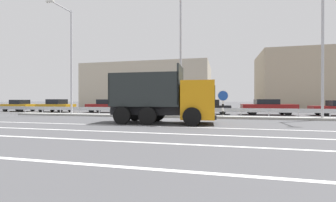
# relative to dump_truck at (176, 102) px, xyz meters

# --- Properties ---
(ground_plane) EXTENTS (320.00, 320.00, 0.00)m
(ground_plane) POSITION_rel_dump_truck_xyz_m (-2.08, 2.92, -1.31)
(ground_plane) COLOR #424244
(lane_strip_0) EXTENTS (51.43, 0.16, 0.01)m
(lane_strip_0) POSITION_rel_dump_truck_xyz_m (-0.85, -1.84, -1.31)
(lane_strip_0) COLOR silver
(lane_strip_0) RESTS_ON ground_plane
(lane_strip_1) EXTENTS (51.43, 0.16, 0.01)m
(lane_strip_1) POSITION_rel_dump_truck_xyz_m (-0.85, -4.28, -1.31)
(lane_strip_1) COLOR silver
(lane_strip_1) RESTS_ON ground_plane
(lane_strip_2) EXTENTS (51.43, 0.16, 0.01)m
(lane_strip_2) POSITION_rel_dump_truck_xyz_m (-0.85, -6.43, -1.31)
(lane_strip_2) COLOR silver
(lane_strip_2) RESTS_ON ground_plane
(lane_strip_3) EXTENTS (51.43, 0.16, 0.01)m
(lane_strip_3) POSITION_rel_dump_truck_xyz_m (-0.85, -9.18, -1.31)
(lane_strip_3) COLOR silver
(lane_strip_3) RESTS_ON ground_plane
(median_island) EXTENTS (28.29, 1.10, 0.18)m
(median_island) POSITION_rel_dump_truck_xyz_m (-2.08, 4.46, -1.22)
(median_island) COLOR gray
(median_island) RESTS_ON ground_plane
(median_guardrail) EXTENTS (51.43, 0.09, 0.78)m
(median_guardrail) POSITION_rel_dump_truck_xyz_m (-2.08, 5.37, -0.74)
(median_guardrail) COLOR #9EA0A5
(median_guardrail) RESTS_ON ground_plane
(dump_truck) EXTENTS (6.56, 2.99, 3.55)m
(dump_truck) POSITION_rel_dump_truck_xyz_m (0.00, 0.00, 0.00)
(dump_truck) COLOR orange
(dump_truck) RESTS_ON ground_plane
(median_road_sign) EXTENTS (0.81, 0.16, 2.19)m
(median_road_sign) POSITION_rel_dump_truck_xyz_m (2.87, 4.46, -0.13)
(median_road_sign) COLOR white
(median_road_sign) RESTS_ON ground_plane
(street_lamp_1) EXTENTS (0.71, 2.76, 9.74)m
(street_lamp_1) POSITION_rel_dump_truck_xyz_m (-10.81, 4.33, 4.11)
(street_lamp_1) COLOR #ADADB2
(street_lamp_1) RESTS_ON ground_plane
(street_lamp_2) EXTENTS (0.71, 2.36, 9.61)m
(street_lamp_2) POSITION_rel_dump_truck_xyz_m (-0.51, 4.44, 4.00)
(street_lamp_2) COLOR #ADADB2
(street_lamp_2) RESTS_ON ground_plane
(street_lamp_3) EXTENTS (0.70, 2.65, 9.18)m
(street_lamp_3) POSITION_rel_dump_truck_xyz_m (9.77, 4.24, 3.81)
(street_lamp_3) COLOR #ADADB2
(street_lamp_3) RESTS_ON ground_plane
(parked_car_0) EXTENTS (4.00, 1.98, 1.47)m
(parked_car_0) POSITION_rel_dump_truck_xyz_m (-21.98, 9.42, -0.58)
(parked_car_0) COLOR #B27A14
(parked_car_0) RESTS_ON ground_plane
(parked_car_1) EXTENTS (4.53, 2.10, 1.53)m
(parked_car_1) POSITION_rel_dump_truck_xyz_m (-16.55, 9.42, -0.56)
(parked_car_1) COLOR #B27A14
(parked_car_1) RESTS_ON ground_plane
(parked_car_2) EXTENTS (4.22, 2.11, 1.51)m
(parked_car_2) POSITION_rel_dump_truck_xyz_m (-10.34, 9.96, -0.56)
(parked_car_2) COLOR maroon
(parked_car_2) RESTS_ON ground_plane
(parked_car_3) EXTENTS (3.90, 2.09, 1.50)m
(parked_car_3) POSITION_rel_dump_truck_xyz_m (-4.60, 9.65, -0.56)
(parked_car_3) COLOR #A3A3A8
(parked_car_3) RESTS_ON ground_plane
(parked_car_4) EXTENTS (4.39, 1.88, 1.48)m
(parked_car_4) POSITION_rel_dump_truck_xyz_m (1.53, 9.63, -0.58)
(parked_car_4) COLOR black
(parked_car_4) RESTS_ON ground_plane
(parked_car_5) EXTENTS (4.99, 2.18, 1.51)m
(parked_car_5) POSITION_rel_dump_truck_xyz_m (7.10, 9.65, -0.54)
(parked_car_5) COLOR maroon
(parked_car_5) RESTS_ON ground_plane
(background_building_0) EXTENTS (20.89, 12.04, 7.48)m
(background_building_0) POSITION_rel_dump_truck_xyz_m (-9.63, 24.78, 2.42)
(background_building_0) COLOR #B7AD99
(background_building_0) RESTS_ON ground_plane
(background_building_1) EXTENTS (13.67, 9.90, 8.64)m
(background_building_1) POSITION_rel_dump_truck_xyz_m (15.35, 24.28, 3.01)
(background_building_1) COLOR tan
(background_building_1) RESTS_ON ground_plane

